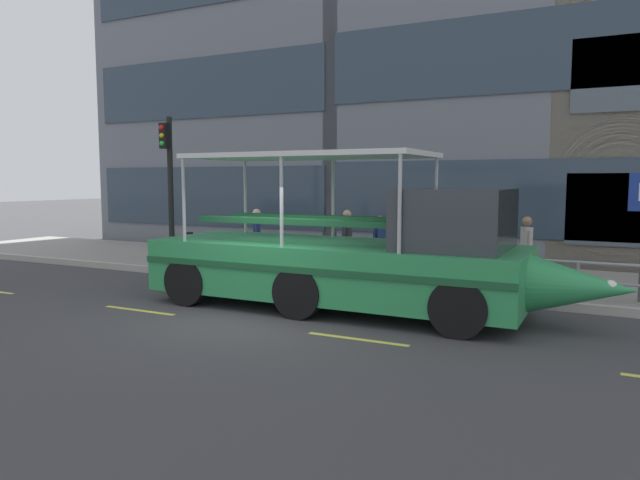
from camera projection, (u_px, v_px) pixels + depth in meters
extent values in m
plane|color=#3D3D3F|center=(259.00, 315.00, 11.49)|extent=(120.00, 120.00, 0.00)
cube|color=gray|center=(367.00, 271.00, 16.46)|extent=(32.00, 4.80, 0.18)
cube|color=#B2ADA3|center=(329.00, 285.00, 14.25)|extent=(32.00, 0.18, 0.18)
cube|color=#DBD64C|center=(139.00, 310.00, 11.91)|extent=(1.80, 0.12, 0.01)
cube|color=#DBD64C|center=(357.00, 339.00, 9.76)|extent=(1.80, 0.12, 0.01)
cube|color=#2D3D4C|center=(205.00, 196.00, 22.19)|extent=(10.07, 0.06, 2.22)
cube|color=#2D3D4C|center=(203.00, 87.00, 21.78)|extent=(10.07, 0.06, 2.22)
cube|color=#2D3D4C|center=(497.00, 198.00, 17.38)|extent=(10.64, 0.06, 2.30)
cube|color=#2D3D4C|center=(501.00, 54.00, 16.96)|extent=(10.64, 0.06, 2.30)
cylinder|color=gray|center=(399.00, 252.00, 13.72)|extent=(11.50, 0.07, 0.07)
cylinder|color=gray|center=(399.00, 269.00, 13.76)|extent=(11.50, 0.06, 0.06)
cylinder|color=gray|center=(202.00, 255.00, 16.33)|extent=(0.09, 0.09, 0.78)
cylinder|color=gray|center=(260.00, 259.00, 15.47)|extent=(0.09, 0.09, 0.78)
cylinder|color=gray|center=(325.00, 263.00, 14.61)|extent=(0.09, 0.09, 0.78)
cylinder|color=gray|center=(399.00, 269.00, 13.76)|extent=(0.09, 0.09, 0.78)
cylinder|color=gray|center=(482.00, 274.00, 12.90)|extent=(0.09, 0.09, 0.78)
cylinder|color=gray|center=(577.00, 281.00, 12.04)|extent=(0.09, 0.09, 0.78)
cylinder|color=black|center=(171.00, 191.00, 16.97)|extent=(0.16, 0.16, 4.25)
cube|color=black|center=(164.00, 136.00, 16.63)|extent=(0.24, 0.20, 0.72)
sphere|color=red|center=(162.00, 128.00, 16.51)|extent=(0.14, 0.14, 0.14)
sphere|color=gold|center=(162.00, 136.00, 16.54)|extent=(0.14, 0.14, 0.14)
sphere|color=green|center=(162.00, 143.00, 16.56)|extent=(0.14, 0.14, 0.14)
torus|color=black|center=(210.00, 254.00, 16.66)|extent=(0.70, 0.04, 0.70)
torus|color=black|center=(182.00, 252.00, 17.12)|extent=(0.70, 0.04, 0.70)
cylinder|color=#268C3F|center=(196.00, 248.00, 16.87)|extent=(0.95, 0.04, 0.04)
cylinder|color=#268C3F|center=(191.00, 243.00, 16.94)|extent=(0.19, 0.04, 0.51)
cube|color=black|center=(189.00, 233.00, 16.93)|extent=(0.20, 0.08, 0.06)
cylinder|color=#A5A5AA|center=(209.00, 237.00, 16.62)|extent=(0.03, 0.46, 0.03)
cube|color=#2D9351|center=(334.00, 269.00, 12.10)|extent=(7.65, 2.59, 1.08)
cone|color=#2D9351|center=(582.00, 287.00, 10.01)|extent=(1.72, 1.03, 1.03)
cylinder|color=#2D9351|center=(187.00, 258.00, 13.81)|extent=(0.38, 1.03, 1.03)
cube|color=#19512C|center=(304.00, 271.00, 10.92)|extent=(7.65, 0.04, 0.12)
sphere|color=white|center=(611.00, 286.00, 9.81)|extent=(0.22, 0.22, 0.22)
cube|color=#33383D|center=(455.00, 219.00, 10.88)|extent=(1.91, 2.18, 1.11)
cube|color=silver|center=(309.00, 156.00, 12.12)|extent=(4.97, 2.39, 0.10)
cylinder|color=#B2B2B7|center=(436.00, 200.00, 12.17)|extent=(0.07, 0.07, 1.72)
cylinder|color=#B2B2B7|center=(400.00, 204.00, 10.14)|extent=(0.07, 0.07, 1.72)
cylinder|color=#B2B2B7|center=(333.00, 198.00, 13.23)|extent=(0.07, 0.07, 1.72)
cylinder|color=#B2B2B7|center=(282.00, 202.00, 11.20)|extent=(0.07, 0.07, 1.72)
cylinder|color=#B2B2B7|center=(245.00, 197.00, 14.29)|extent=(0.07, 0.07, 1.72)
cylinder|color=#B2B2B7|center=(184.00, 200.00, 12.26)|extent=(0.07, 0.07, 1.72)
cube|color=#19512C|center=(323.00, 218.00, 12.81)|extent=(4.57, 0.28, 0.12)
cube|color=#19512C|center=(295.00, 222.00, 11.71)|extent=(4.57, 0.28, 0.12)
cylinder|color=black|center=(487.00, 286.00, 11.91)|extent=(1.00, 0.28, 1.00)
cylinder|color=black|center=(459.00, 309.00, 9.79)|extent=(1.00, 0.28, 1.00)
cylinder|color=black|center=(349.00, 275.00, 13.28)|extent=(1.00, 0.28, 1.00)
cylinder|color=black|center=(298.00, 293.00, 11.16)|extent=(1.00, 0.28, 1.00)
cylinder|color=black|center=(250.00, 267.00, 14.48)|extent=(1.00, 0.28, 1.00)
cylinder|color=black|center=(187.00, 282.00, 12.36)|extent=(1.00, 0.28, 1.00)
cylinder|color=black|center=(524.00, 269.00, 13.62)|extent=(0.10, 0.10, 0.81)
cylinder|color=black|center=(527.00, 270.00, 13.46)|extent=(0.10, 0.10, 0.81)
cube|color=#B7B2A8|center=(526.00, 240.00, 13.47)|extent=(0.30, 0.35, 0.57)
cylinder|color=#B7B2A8|center=(523.00, 240.00, 13.67)|extent=(0.07, 0.07, 0.52)
cylinder|color=#B7B2A8|center=(530.00, 242.00, 13.28)|extent=(0.07, 0.07, 0.52)
sphere|color=#936B4C|center=(527.00, 221.00, 13.43)|extent=(0.22, 0.22, 0.22)
cylinder|color=#47423D|center=(383.00, 263.00, 14.73)|extent=(0.10, 0.10, 0.78)
cylinder|color=#47423D|center=(378.00, 263.00, 14.64)|extent=(0.10, 0.10, 0.78)
cube|color=navy|center=(380.00, 236.00, 14.62)|extent=(0.30, 0.34, 0.55)
cylinder|color=navy|center=(386.00, 237.00, 14.72)|extent=(0.07, 0.07, 0.50)
cylinder|color=navy|center=(374.00, 238.00, 14.51)|extent=(0.07, 0.07, 0.50)
sphere|color=#936B4C|center=(381.00, 220.00, 14.57)|extent=(0.22, 0.22, 0.22)
cylinder|color=#47423D|center=(346.00, 257.00, 15.56)|extent=(0.11, 0.11, 0.83)
cylinder|color=#47423D|center=(348.00, 257.00, 15.71)|extent=(0.11, 0.11, 0.83)
cube|color=#38383D|center=(347.00, 230.00, 15.57)|extent=(0.22, 0.33, 0.59)
cylinder|color=#38383D|center=(345.00, 232.00, 15.38)|extent=(0.07, 0.07, 0.53)
cylinder|color=#38383D|center=(349.00, 231.00, 15.76)|extent=(0.07, 0.07, 0.53)
sphere|color=tan|center=(347.00, 214.00, 15.52)|extent=(0.23, 0.23, 0.23)
cylinder|color=#1E2338|center=(257.00, 252.00, 16.68)|extent=(0.10, 0.10, 0.82)
cylinder|color=#1E2338|center=(257.00, 253.00, 16.52)|extent=(0.10, 0.10, 0.82)
cube|color=navy|center=(257.00, 228.00, 16.53)|extent=(0.30, 0.36, 0.58)
cylinder|color=navy|center=(257.00, 228.00, 16.73)|extent=(0.07, 0.07, 0.52)
cylinder|color=navy|center=(256.00, 229.00, 16.33)|extent=(0.07, 0.07, 0.52)
sphere|color=beige|center=(257.00, 213.00, 16.49)|extent=(0.23, 0.23, 0.23)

